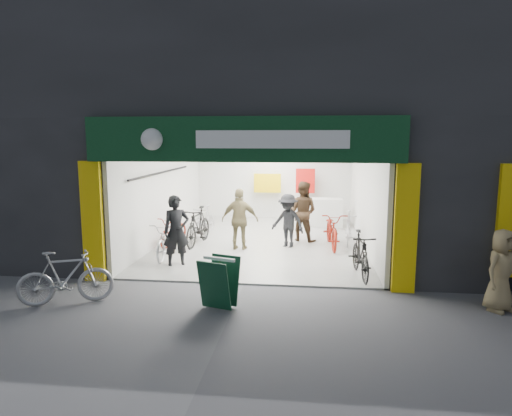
% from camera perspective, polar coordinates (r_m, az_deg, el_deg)
% --- Properties ---
extents(ground, '(60.00, 60.00, 0.00)m').
position_cam_1_polar(ground, '(9.77, -1.58, -9.60)').
color(ground, '#56565B').
rests_on(ground, ground).
extents(building, '(17.00, 10.27, 8.00)m').
position_cam_1_polar(building, '(14.22, 5.07, 13.76)').
color(building, '#232326').
rests_on(building, ground).
extents(bike_left_front, '(0.71, 1.85, 0.96)m').
position_cam_1_polar(bike_left_front, '(11.99, -10.97, -3.90)').
color(bike_left_front, silver).
rests_on(bike_left_front, ground).
extents(bike_left_midfront, '(0.72, 1.90, 1.11)m').
position_cam_1_polar(bike_left_midfront, '(13.18, -7.24, -2.31)').
color(bike_left_midfront, black).
rests_on(bike_left_midfront, ground).
extents(bike_left_midback, '(0.80, 1.69, 0.85)m').
position_cam_1_polar(bike_left_midback, '(13.34, -10.21, -2.81)').
color(bike_left_midback, maroon).
rests_on(bike_left_midback, ground).
extents(bike_left_back, '(0.72, 1.64, 0.95)m').
position_cam_1_polar(bike_left_back, '(14.44, -6.46, -1.64)').
color(bike_left_back, '#B1B1B6').
rests_on(bike_left_back, ground).
extents(bike_right_front, '(0.63, 1.75, 1.03)m').
position_cam_1_polar(bike_right_front, '(10.40, 12.93, -5.73)').
color(bike_right_front, black).
rests_on(bike_right_front, ground).
extents(bike_right_mid, '(0.82, 2.00, 1.03)m').
position_cam_1_polar(bike_right_mid, '(13.00, 9.49, -2.70)').
color(bike_right_mid, maroon).
rests_on(bike_right_mid, ground).
extents(bike_right_back, '(0.62, 1.64, 0.96)m').
position_cam_1_polar(bike_right_back, '(13.53, 11.48, -2.45)').
color(bike_right_back, '#A6A7AB').
rests_on(bike_right_back, ground).
extents(parked_bike, '(1.76, 1.12, 1.03)m').
position_cam_1_polar(parked_bike, '(9.27, -22.72, -8.02)').
color(parked_bike, '#A5A6AA').
rests_on(parked_bike, ground).
extents(customer_a, '(0.75, 0.67, 1.73)m').
position_cam_1_polar(customer_a, '(11.06, -9.93, -2.89)').
color(customer_a, black).
rests_on(customer_a, ground).
extents(customer_b, '(1.06, 0.94, 1.81)m').
position_cam_1_polar(customer_b, '(13.57, 5.83, -0.47)').
color(customer_b, '#3C2A1B').
rests_on(customer_b, ground).
extents(customer_c, '(1.14, 0.96, 1.53)m').
position_cam_1_polar(customer_c, '(12.73, 3.99, -1.69)').
color(customer_c, black).
rests_on(customer_c, ground).
extents(customer_d, '(1.01, 0.43, 1.72)m').
position_cam_1_polar(customer_d, '(12.44, -2.02, -1.48)').
color(customer_d, olive).
rests_on(customer_d, ground).
extents(pedestrian_near, '(0.87, 0.81, 1.49)m').
position_cam_1_polar(pedestrian_near, '(9.29, 28.32, -6.87)').
color(pedestrian_near, '#917D54').
rests_on(pedestrian_near, ground).
extents(sandwich_board, '(0.75, 0.76, 0.92)m').
position_cam_1_polar(sandwich_board, '(8.40, -4.62, -9.13)').
color(sandwich_board, '#0D3721').
rests_on(sandwich_board, ground).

